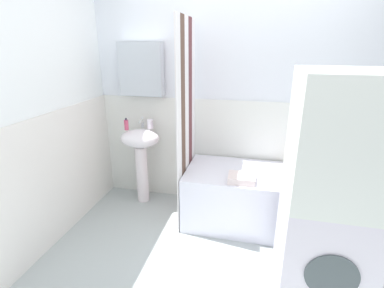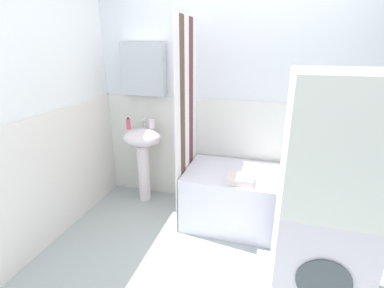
# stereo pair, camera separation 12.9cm
# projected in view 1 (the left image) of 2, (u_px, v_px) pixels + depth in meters

# --- Properties ---
(ground_plane) EXTENTS (4.80, 5.60, 0.04)m
(ground_plane) POSITION_uv_depth(u_px,v_px,m) (216.00, 283.00, 2.25)
(ground_plane) COLOR #A9B3B3
(wall_back_tiled) EXTENTS (3.60, 0.18, 2.40)m
(wall_back_tiled) POSITION_uv_depth(u_px,v_px,m) (231.00, 106.00, 3.04)
(wall_back_tiled) COLOR white
(wall_back_tiled) RESTS_ON ground_plane
(wall_left_tiled) EXTENTS (0.07, 1.81, 2.40)m
(wall_left_tiled) POSITION_uv_depth(u_px,v_px,m) (50.00, 121.00, 2.52)
(wall_left_tiled) COLOR white
(wall_left_tiled) RESTS_ON ground_plane
(sink) EXTENTS (0.44, 0.34, 0.87)m
(sink) POSITION_uv_depth(u_px,v_px,m) (141.00, 150.00, 3.19)
(sink) COLOR white
(sink) RESTS_ON ground_plane
(faucet) EXTENTS (0.03, 0.12, 0.12)m
(faucet) POSITION_uv_depth(u_px,v_px,m) (142.00, 122.00, 3.17)
(faucet) COLOR silver
(faucet) RESTS_ON sink
(soap_dispenser) EXTENTS (0.05, 0.05, 0.13)m
(soap_dispenser) POSITION_uv_depth(u_px,v_px,m) (126.00, 125.00, 3.09)
(soap_dispenser) COLOR #CE476A
(soap_dispenser) RESTS_ON sink
(toothbrush_cup) EXTENTS (0.07, 0.07, 0.10)m
(toothbrush_cup) POSITION_uv_depth(u_px,v_px,m) (150.00, 124.00, 3.14)
(toothbrush_cup) COLOR silver
(toothbrush_cup) RESTS_ON sink
(bathtub) EXTENTS (1.43, 0.70, 0.57)m
(bathtub) POSITION_uv_depth(u_px,v_px,m) (257.00, 198.00, 2.88)
(bathtub) COLOR white
(bathtub) RESTS_ON ground_plane
(shower_curtain) EXTENTS (0.01, 0.70, 2.00)m
(shower_curtain) POSITION_uv_depth(u_px,v_px,m) (187.00, 126.00, 2.80)
(shower_curtain) COLOR white
(shower_curtain) RESTS_ON ground_plane
(body_wash_bottle) EXTENTS (0.06, 0.06, 0.19)m
(body_wash_bottle) POSITION_uv_depth(u_px,v_px,m) (322.00, 159.00, 2.90)
(body_wash_bottle) COLOR #24272E
(body_wash_bottle) RESTS_ON bathtub
(shampoo_bottle) EXTENTS (0.06, 0.06, 0.20)m
(shampoo_bottle) POSITION_uv_depth(u_px,v_px,m) (312.00, 158.00, 2.91)
(shampoo_bottle) COLOR #CA5164
(shampoo_bottle) RESTS_ON bathtub
(lotion_bottle) EXTENTS (0.05, 0.05, 0.21)m
(lotion_bottle) POSITION_uv_depth(u_px,v_px,m) (297.00, 157.00, 2.93)
(lotion_bottle) COLOR gold
(lotion_bottle) RESTS_ON bathtub
(towel_folded) EXTENTS (0.25, 0.21, 0.06)m
(towel_folded) POSITION_uv_depth(u_px,v_px,m) (241.00, 178.00, 2.61)
(towel_folded) COLOR silver
(towel_folded) RESTS_ON bathtub
(washer_dryer_stack) EXTENTS (0.57, 0.62, 1.63)m
(washer_dryer_stack) POSITION_uv_depth(u_px,v_px,m) (330.00, 197.00, 1.86)
(washer_dryer_stack) COLOR white
(washer_dryer_stack) RESTS_ON ground_plane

